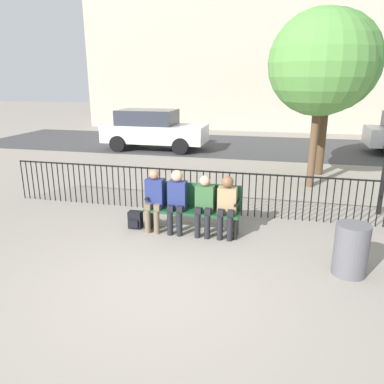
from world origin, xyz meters
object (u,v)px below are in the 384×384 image
seated_person_2 (204,202)px  tree_0 (321,64)px  tree_1 (329,62)px  seated_person_3 (227,203)px  seated_person_1 (177,198)px  backpack (135,220)px  seated_person_0 (154,197)px  trash_bin (351,250)px  parked_car_1 (153,129)px  park_bench (193,206)px

seated_person_2 → tree_0: (2.13, 3.90, 2.55)m
tree_1 → seated_person_3: bearing=-110.9°
seated_person_3 → seated_person_2: bearing=-179.8°
seated_person_1 → backpack: bearing=-179.4°
seated_person_0 → trash_bin: seated_person_0 is taller
seated_person_3 → trash_bin: seated_person_3 is taller
seated_person_0 → seated_person_1: size_ratio=0.99×
seated_person_2 → trash_bin: 2.60m
seated_person_1 → backpack: seated_person_1 is taller
seated_person_3 → parked_car_1: 9.33m
seated_person_3 → tree_0: 4.95m
parked_car_1 → tree_1: bearing=-24.4°
seated_person_0 → seated_person_1: bearing=0.1°
seated_person_1 → tree_0: bearing=55.7°
backpack → tree_0: 6.05m
backpack → trash_bin: bearing=-14.2°
seated_person_0 → tree_1: 6.92m
seated_person_1 → tree_1: 6.71m
park_bench → seated_person_3: seated_person_3 is taller
park_bench → tree_0: tree_0 is taller
seated_person_0 → seated_person_2: size_ratio=1.06×
park_bench → tree_1: (2.73, 5.28, 2.77)m
park_bench → seated_person_0: seated_person_0 is taller
seated_person_2 → tree_1: bearing=65.3°
park_bench → seated_person_3: 0.69m
seated_person_3 → park_bench: bearing=168.7°
tree_0 → trash_bin: 5.61m
backpack → seated_person_3: bearing=0.2°
park_bench → backpack: 1.18m
park_bench → seated_person_3: (0.66, -0.13, 0.16)m
park_bench → seated_person_2: (0.25, -0.13, 0.14)m
seated_person_3 → tree_1: size_ratio=0.24×
seated_person_1 → trash_bin: (2.93, -0.96, -0.28)m
park_bench → trash_bin: bearing=-22.3°
seated_person_1 → tree_0: size_ratio=0.27×
park_bench → seated_person_0: 0.75m
parked_car_1 → seated_person_1: bearing=-68.0°
seated_person_0 → tree_0: 5.58m
seated_person_1 → tree_1: (3.01, 5.40, 2.59)m
seated_person_0 → trash_bin: bearing=-15.9°
seated_person_0 → park_bench: bearing=10.2°
seated_person_0 → tree_0: tree_0 is taller
seated_person_2 → trash_bin: seated_person_2 is taller
park_bench → tree_0: 5.20m
trash_bin → tree_1: bearing=89.3°
park_bench → parked_car_1: bearing=114.0°
seated_person_2 → backpack: seated_person_2 is taller
seated_person_3 → trash_bin: (1.99, -0.96, -0.26)m
seated_person_0 → tree_1: tree_1 is taller
seated_person_2 → seated_person_3: 0.42m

